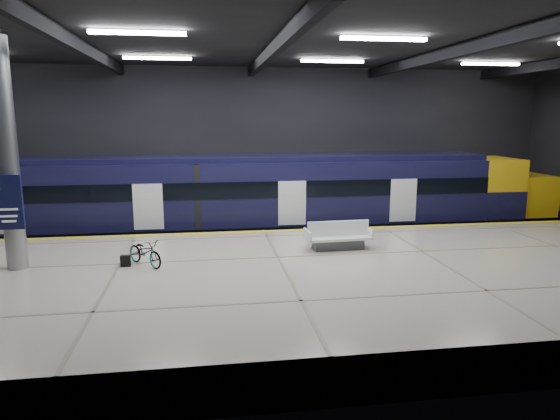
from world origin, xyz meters
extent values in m
plane|color=black|center=(0.00, 0.00, 0.00)|extent=(30.00, 30.00, 0.00)
cube|color=black|center=(0.00, 8.00, 4.00)|extent=(30.00, 0.10, 8.00)
cube|color=black|center=(0.00, -8.00, 4.00)|extent=(30.00, 0.10, 8.00)
cube|color=black|center=(0.00, 0.00, 8.00)|extent=(30.00, 16.00, 0.10)
cube|color=black|center=(-6.00, 0.00, 7.75)|extent=(0.25, 16.00, 0.40)
cube|color=black|center=(0.00, 0.00, 7.75)|extent=(0.25, 16.00, 0.40)
cube|color=black|center=(6.00, 0.00, 7.75)|extent=(0.25, 16.00, 0.40)
cube|color=white|center=(-4.00, -2.00, 7.88)|extent=(2.60, 0.18, 0.10)
cube|color=white|center=(3.00, -2.00, 7.88)|extent=(2.60, 0.18, 0.10)
cube|color=white|center=(-4.00, 4.00, 7.88)|extent=(2.60, 0.18, 0.10)
cube|color=white|center=(3.00, 4.00, 7.88)|extent=(2.60, 0.18, 0.10)
cube|color=white|center=(10.00, 4.00, 7.88)|extent=(2.60, 0.18, 0.10)
cube|color=beige|center=(0.00, -2.50, 0.55)|extent=(30.00, 11.00, 1.10)
cube|color=gold|center=(0.00, 2.75, 1.11)|extent=(30.00, 0.40, 0.01)
cube|color=gray|center=(0.00, 4.78, 0.08)|extent=(30.00, 0.08, 0.16)
cube|color=gray|center=(0.00, 6.22, 0.08)|extent=(30.00, 0.08, 0.16)
cube|color=black|center=(-1.64, 5.50, 0.55)|extent=(24.00, 2.58, 0.80)
cube|color=black|center=(-1.64, 5.50, 2.33)|extent=(24.00, 2.80, 2.75)
cube|color=black|center=(-1.64, 5.50, 3.82)|extent=(24.00, 2.30, 0.24)
cube|color=black|center=(-1.64, 4.09, 2.60)|extent=(24.00, 0.04, 0.70)
cube|color=white|center=(1.36, 4.08, 2.00)|extent=(1.20, 0.05, 1.90)
cube|color=yellow|center=(11.36, 5.50, 2.33)|extent=(2.00, 2.80, 2.75)
ellipsoid|color=yellow|center=(13.96, 5.50, 1.85)|extent=(3.60, 2.52, 1.90)
cube|color=black|center=(11.66, 5.50, 2.50)|extent=(1.60, 2.38, 0.80)
cube|color=#595B60|center=(2.22, -0.29, 1.26)|extent=(1.78, 0.63, 0.33)
cube|color=white|center=(2.22, -0.29, 1.52)|extent=(2.23, 1.04, 0.09)
cube|color=white|center=(2.22, -0.29, 1.82)|extent=(2.19, 0.19, 0.55)
cube|color=white|center=(1.12, -0.34, 1.65)|extent=(0.11, 0.93, 0.33)
cube|color=white|center=(3.31, -0.23, 1.65)|extent=(0.11, 0.93, 0.33)
imported|color=#99999E|center=(-4.18, -1.32, 1.53)|extent=(1.49, 1.63, 0.86)
cube|color=black|center=(-4.78, -1.32, 1.28)|extent=(0.30, 0.19, 0.35)
cylinder|color=#9EA0A5|center=(-8.00, -1.00, 4.55)|extent=(0.60, 0.60, 6.90)
cube|color=#0F1239|center=(-8.00, -1.42, 3.20)|extent=(0.90, 0.12, 1.60)
camera|label=1|loc=(-2.29, -16.63, 5.61)|focal=32.00mm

